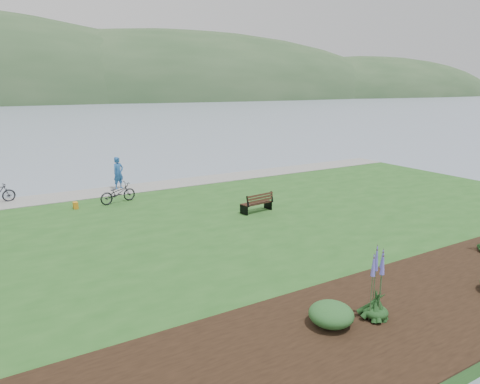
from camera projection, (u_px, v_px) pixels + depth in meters
The scene contains 11 objects.
ground at pixel (218, 224), 19.06m from camera, with size 600.00×600.00×0.00m, color gray.
lawn at pixel (241, 232), 17.35m from camera, with size 34.00×20.00×0.40m, color #21511C.
shoreline_path at pixel (162, 185), 24.73m from camera, with size 34.00×2.20×0.03m, color gray.
garden_bed at pixel (469, 285), 12.26m from camera, with size 24.00×4.40×0.04m, color black.
far_hillside at pixel (65, 102), 171.01m from camera, with size 580.00×80.00×38.00m, color #2C4A29, non-canonical shape.
park_bench at pixel (258, 202), 19.34m from camera, with size 1.55×0.80×0.92m.
person at pixel (118, 170), 23.62m from camera, with size 0.77×0.53×2.11m, color #1F5191.
bicycle_a at pixel (118, 193), 20.90m from camera, with size 1.86×0.65×0.97m, color black.
pannier at pixel (76, 205), 19.95m from camera, with size 0.19×0.30×0.32m, color orange.
echium_4 at pixel (378, 284), 10.27m from camera, with size 0.62×0.62×2.20m.
shrub_0 at pixel (331, 314), 10.12m from camera, with size 1.07×1.07×0.54m, color #1E4C21.
Camera 1 is at (-8.40, -16.14, 5.95)m, focal length 32.00 mm.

